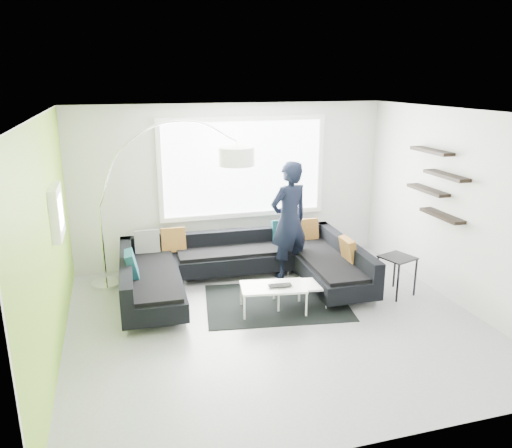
{
  "coord_description": "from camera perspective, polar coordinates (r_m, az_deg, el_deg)",
  "views": [
    {
      "loc": [
        -1.96,
        -5.85,
        3.21
      ],
      "look_at": [
        -0.02,
        0.9,
        1.14
      ],
      "focal_mm": 35.0,
      "sensor_mm": 36.0,
      "label": 1
    }
  ],
  "objects": [
    {
      "name": "coffee_table",
      "position": [
        7.27,
        3.53,
        -8.15
      ],
      "size": [
        1.26,
        0.85,
        0.38
      ],
      "primitive_type": "cube",
      "rotation": [
        0.0,
        0.0,
        -0.16
      ],
      "color": "white",
      "rests_on": "ground"
    },
    {
      "name": "room_shell",
      "position": [
        6.53,
        2.15,
        4.03
      ],
      "size": [
        5.54,
        5.04,
        2.82
      ],
      "color": "silver",
      "rests_on": "ground"
    },
    {
      "name": "ground",
      "position": [
        6.96,
        2.22,
        -11.06
      ],
      "size": [
        5.5,
        5.5,
        0.0
      ],
      "primitive_type": "plane",
      "color": "gray",
      "rests_on": "ground"
    },
    {
      "name": "person",
      "position": [
        8.14,
        3.78,
        0.43
      ],
      "size": [
        0.99,
        0.89,
        1.94
      ],
      "primitive_type": "imported",
      "rotation": [
        0.0,
        0.0,
        3.46
      ],
      "color": "black",
      "rests_on": "ground"
    },
    {
      "name": "arc_lamp",
      "position": [
        8.02,
        -17.48,
        1.89
      ],
      "size": [
        2.62,
        1.56,
        2.61
      ],
      "primitive_type": null,
      "rotation": [
        0.0,
        0.0,
        -0.22
      ],
      "color": "silver",
      "rests_on": "ground"
    },
    {
      "name": "rug",
      "position": [
        7.49,
        2.33,
        -8.92
      ],
      "size": [
        2.26,
        1.79,
        0.01
      ],
      "primitive_type": "cube",
      "rotation": [
        0.0,
        0.0,
        -0.15
      ],
      "color": "black",
      "rests_on": "ground"
    },
    {
      "name": "sectional_sofa",
      "position": [
        7.78,
        -1.57,
        -5.19
      ],
      "size": [
        3.72,
        2.37,
        0.79
      ],
      "rotation": [
        0.0,
        0.0,
        -0.03
      ],
      "color": "black",
      "rests_on": "ground"
    },
    {
      "name": "laptop",
      "position": [
        7.03,
        2.85,
        -7.21
      ],
      "size": [
        0.37,
        0.28,
        0.03
      ],
      "primitive_type": "imported",
      "rotation": [
        0.0,
        0.0,
        -0.09
      ],
      "color": "black",
      "rests_on": "coffee_table"
    },
    {
      "name": "side_table",
      "position": [
        7.94,
        15.72,
        -5.7
      ],
      "size": [
        0.56,
        0.56,
        0.61
      ],
      "primitive_type": "cube",
      "rotation": [
        0.0,
        0.0,
        0.32
      ],
      "color": "black",
      "rests_on": "ground"
    }
  ]
}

